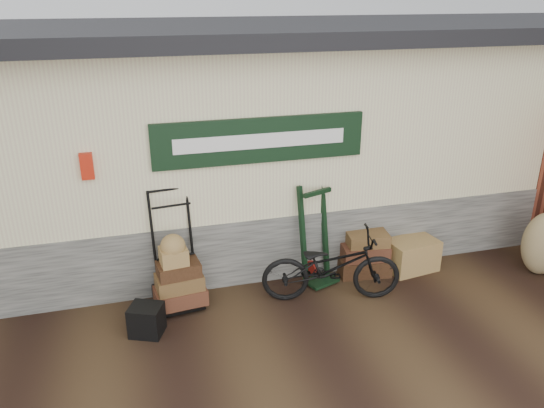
# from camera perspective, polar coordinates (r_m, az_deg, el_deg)

# --- Properties ---
(ground) EXTENTS (80.00, 80.00, 0.00)m
(ground) POSITION_cam_1_polar(r_m,az_deg,el_deg) (6.44, 3.76, -12.23)
(ground) COLOR black
(ground) RESTS_ON ground
(station_building) EXTENTS (14.40, 4.10, 3.20)m
(station_building) POSITION_cam_1_polar(r_m,az_deg,el_deg) (8.20, -2.33, 7.83)
(station_building) COLOR #4C4C47
(station_building) RESTS_ON ground
(porter_trolley) EXTENTS (0.79, 0.63, 1.47)m
(porter_trolley) POSITION_cam_1_polar(r_m,az_deg,el_deg) (6.51, -10.46, -4.69)
(porter_trolley) COLOR black
(porter_trolley) RESTS_ON ground
(green_barrow) EXTENTS (0.59, 0.55, 1.34)m
(green_barrow) POSITION_cam_1_polar(r_m,az_deg,el_deg) (6.92, 4.75, -3.29)
(green_barrow) COLOR black
(green_barrow) RESTS_ON ground
(suitcase_stack) EXTENTS (0.74, 0.51, 0.61)m
(suitcase_stack) POSITION_cam_1_polar(r_m,az_deg,el_deg) (7.34, 9.88, -5.19)
(suitcase_stack) COLOR #351F10
(suitcase_stack) RESTS_ON ground
(wicker_hamper) EXTENTS (0.73, 0.53, 0.44)m
(wicker_hamper) POSITION_cam_1_polar(r_m,az_deg,el_deg) (7.61, 14.79, -5.31)
(wicker_hamper) COLOR olive
(wicker_hamper) RESTS_ON ground
(black_trunk) EXTENTS (0.44, 0.42, 0.35)m
(black_trunk) POSITION_cam_1_polar(r_m,az_deg,el_deg) (6.25, -13.34, -12.03)
(black_trunk) COLOR black
(black_trunk) RESTS_ON ground
(bicycle) EXTENTS (0.96, 1.82, 1.00)m
(bicycle) POSITION_cam_1_polar(r_m,az_deg,el_deg) (6.60, 6.42, -6.32)
(bicycle) COLOR black
(bicycle) RESTS_ON ground
(burlap_sack_left) EXTENTS (0.69, 0.64, 0.90)m
(burlap_sack_left) POSITION_cam_1_polar(r_m,az_deg,el_deg) (8.04, 27.18, -3.82)
(burlap_sack_left) COLOR olive
(burlap_sack_left) RESTS_ON ground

